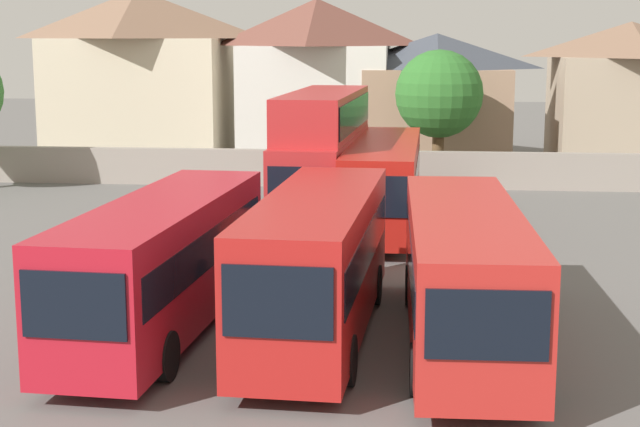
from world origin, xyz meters
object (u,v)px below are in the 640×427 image
object	(u,v)px
house_terrace_right	(436,98)
bus_4	(323,151)
house_terrace_centre	(317,79)
bus_1	(164,258)
tree_behind_wall	(439,95)
bus_5	(384,179)
bus_2	(318,258)
house_terrace_left	(140,73)
bus_3	(464,268)
house_terrace_far_right	(628,92)

from	to	relation	value
house_terrace_right	bus_4	bearing A→B (deg)	-103.66
house_terrace_centre	bus_1	bearing A→B (deg)	-90.53
bus_4	house_terrace_centre	world-z (taller)	house_terrace_centre
bus_4	tree_behind_wall	bearing A→B (deg)	162.33
tree_behind_wall	bus_5	bearing A→B (deg)	-100.13
bus_2	bus_4	xyz separation A→B (m)	(-1.26, 14.20, 0.91)
bus_2	house_terrace_left	world-z (taller)	house_terrace_left
house_terrace_right	house_terrace_left	bearing A→B (deg)	176.92
bus_3	bus_5	distance (m)	14.26
bus_5	house_terrace_right	distance (m)	19.61
bus_1	house_terrace_left	size ratio (longest dim) A/B	1.03
bus_2	bus_5	xyz separation A→B (m)	(1.11, 13.86, -0.08)
bus_3	house_terrace_right	xyz separation A→B (m)	(-0.14, 33.44, 1.90)
house_terrace_centre	bus_3	bearing A→B (deg)	-78.28
bus_5	tree_behind_wall	size ratio (longest dim) A/B	1.79
tree_behind_wall	bus_1	bearing A→B (deg)	-105.19
house_terrace_left	bus_5	bearing A→B (deg)	-53.10
bus_4	bus_1	bearing A→B (deg)	-7.47
house_terrace_left	bus_4	bearing A→B (deg)	-57.16
house_terrace_far_right	house_terrace_centre	bearing A→B (deg)	-176.90
bus_3	house_terrace_centre	distance (m)	34.72
bus_3	tree_behind_wall	bearing A→B (deg)	178.67
house_terrace_left	house_terrace_far_right	world-z (taller)	house_terrace_left
bus_3	tree_behind_wall	size ratio (longest dim) A/B	1.70
house_terrace_left	house_terrace_right	size ratio (longest dim) A/B	1.26
bus_5	house_terrace_far_right	size ratio (longest dim) A/B	1.37
bus_2	house_terrace_far_right	bearing A→B (deg)	160.19
house_terrace_far_right	tree_behind_wall	xyz separation A→B (m)	(-10.90, -7.99, 0.27)
bus_1	house_terrace_right	bearing A→B (deg)	171.41
house_terrace_left	bus_2	bearing A→B (deg)	-67.50
house_terrace_far_right	house_terrace_right	bearing A→B (deg)	-172.70
house_terrace_right	house_terrace_far_right	world-z (taller)	house_terrace_far_right
bus_2	bus_3	xyz separation A→B (m)	(3.51, -0.20, -0.13)
house_terrace_left	house_terrace_far_right	size ratio (longest dim) A/B	1.24
bus_4	house_terrace_right	world-z (taller)	house_terrace_right
bus_5	house_terrace_far_right	xyz separation A→B (m)	(13.19, 20.79, 2.19)
bus_5	house_terrace_left	bearing A→B (deg)	-142.18
bus_1	bus_3	bearing A→B (deg)	91.51
house_terrace_centre	house_terrace_far_right	world-z (taller)	house_terrace_centre
bus_3	house_terrace_right	size ratio (longest dim) A/B	1.32
bus_2	house_terrace_right	world-z (taller)	house_terrace_right
bus_2	bus_3	world-z (taller)	bus_2
house_terrace_right	house_terrace_far_right	size ratio (longest dim) A/B	0.98
bus_5	house_terrace_centre	xyz separation A→B (m)	(-4.62, 19.82, 2.87)
bus_4	bus_2	bearing A→B (deg)	7.87
house_terrace_left	tree_behind_wall	world-z (taller)	house_terrace_left
bus_3	house_terrace_left	distance (m)	38.79
bus_1	bus_5	xyz separation A→B (m)	(4.93, 13.78, 0.01)
bus_1	bus_2	world-z (taller)	bus_2
house_terrace_left	house_terrace_centre	bearing A→B (deg)	-2.72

